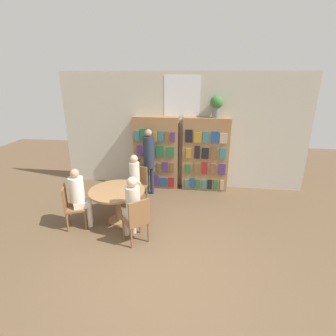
{
  "coord_description": "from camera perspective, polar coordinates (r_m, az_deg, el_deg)",
  "views": [
    {
      "loc": [
        0.54,
        -3.24,
        2.92
      ],
      "look_at": [
        -0.14,
        1.93,
        1.05
      ],
      "focal_mm": 28.0,
      "sensor_mm": 36.0,
      "label": 1
    }
  ],
  "objects": [
    {
      "name": "chair_left_side",
      "position": [
        6.23,
        -6.57,
        -3.34
      ],
      "size": [
        0.48,
        0.48,
        0.89
      ],
      "rotation": [
        0.0,
        0.0,
        -3.38
      ],
      "color": "brown",
      "rests_on": "ground_plane"
    },
    {
      "name": "ground_plane",
      "position": [
        4.39,
        -1.58,
        -21.93
      ],
      "size": [
        16.0,
        16.0,
        0.0
      ],
      "primitive_type": "plane",
      "color": "brown"
    },
    {
      "name": "wall_back",
      "position": [
        6.94,
        2.96,
        7.96
      ],
      "size": [
        6.4,
        0.07,
        3.0
      ],
      "color": "beige",
      "rests_on": "ground_plane"
    },
    {
      "name": "librarian_standing",
      "position": [
        6.5,
        -4.17,
        2.7
      ],
      "size": [
        0.28,
        0.55,
        1.68
      ],
      "color": "#232D3D",
      "rests_on": "ground_plane"
    },
    {
      "name": "seated_reader_back",
      "position": [
        5.45,
        -18.74,
        -5.39
      ],
      "size": [
        0.42,
        0.38,
        1.23
      ],
      "rotation": [
        0.0,
        0.0,
        -1.18
      ],
      "color": "silver",
      "rests_on": "ground_plane"
    },
    {
      "name": "bookshelf_left",
      "position": [
        6.97,
        -2.57,
        3.33
      ],
      "size": [
        1.17,
        0.34,
        1.91
      ],
      "color": "olive",
      "rests_on": "ground_plane"
    },
    {
      "name": "seated_reader_right",
      "position": [
        4.82,
        -7.81,
        -7.76
      ],
      "size": [
        0.41,
        0.41,
        1.25
      ],
      "rotation": [
        0.0,
        0.0,
        0.7
      ],
      "color": "beige",
      "rests_on": "ground_plane"
    },
    {
      "name": "bookshelf_right",
      "position": [
        6.87,
        8.14,
        2.9
      ],
      "size": [
        1.17,
        0.34,
        1.91
      ],
      "color": "olive",
      "rests_on": "ground_plane"
    },
    {
      "name": "chair_near_camera",
      "position": [
        5.56,
        -20.34,
        -7.49
      ],
      "size": [
        0.52,
        0.52,
        0.89
      ],
      "rotation": [
        0.0,
        0.0,
        -1.18
      ],
      "color": "brown",
      "rests_on": "ground_plane"
    },
    {
      "name": "flower_vase",
      "position": [
        6.63,
        10.49,
        13.48
      ],
      "size": [
        0.31,
        0.31,
        0.53
      ],
      "color": "slate",
      "rests_on": "bookshelf_right"
    },
    {
      "name": "chair_far_side",
      "position": [
        4.78,
        -6.75,
        -10.9
      ],
      "size": [
        0.56,
        0.56,
        0.89
      ],
      "rotation": [
        0.0,
        0.0,
        0.7
      ],
      "color": "brown",
      "rests_on": "ground_plane"
    },
    {
      "name": "reading_table",
      "position": [
        5.48,
        -11.0,
        -5.92
      ],
      "size": [
        1.13,
        1.13,
        0.71
      ],
      "color": "olive",
      "rests_on": "ground_plane"
    },
    {
      "name": "seated_reader_left",
      "position": [
        6.0,
        -7.46,
        -2.29
      ],
      "size": [
        0.3,
        0.38,
        1.23
      ],
      "rotation": [
        0.0,
        0.0,
        -3.38
      ],
      "color": "beige",
      "rests_on": "ground_plane"
    }
  ]
}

